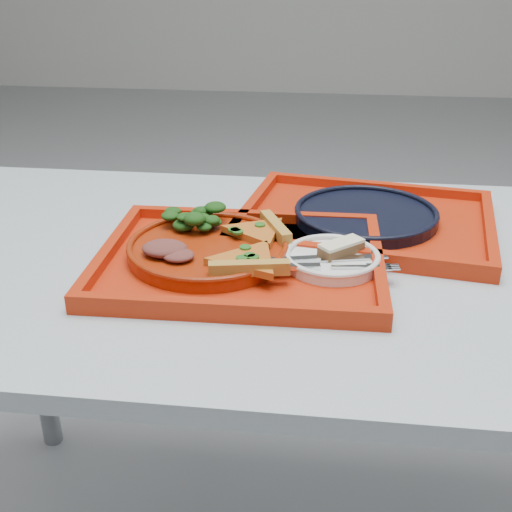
% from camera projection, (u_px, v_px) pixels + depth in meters
% --- Properties ---
extents(table, '(1.60, 0.80, 0.75)m').
position_uv_depth(table, '(328.00, 297.00, 1.09)').
color(table, '#A5B1B9').
rests_on(table, ground).
extents(tray_main, '(0.46, 0.36, 0.01)m').
position_uv_depth(tray_main, '(241.00, 263.00, 1.03)').
color(tray_main, '#B22309').
rests_on(tray_main, table).
extents(tray_far, '(0.50, 0.41, 0.01)m').
position_uv_depth(tray_far, '(365.00, 223.00, 1.18)').
color(tray_far, '#B22309').
rests_on(tray_far, table).
extents(dinner_plate, '(0.26, 0.26, 0.02)m').
position_uv_depth(dinner_plate, '(208.00, 251.00, 1.04)').
color(dinner_plate, maroon).
rests_on(dinner_plate, tray_main).
extents(side_plate, '(0.15, 0.15, 0.01)m').
position_uv_depth(side_plate, '(332.00, 261.00, 1.01)').
color(side_plate, white).
rests_on(side_plate, tray_main).
extents(navy_plate, '(0.26, 0.26, 0.02)m').
position_uv_depth(navy_plate, '(366.00, 216.00, 1.18)').
color(navy_plate, black).
rests_on(navy_plate, tray_far).
extents(pizza_slice_a, '(0.14, 0.15, 0.02)m').
position_uv_depth(pizza_slice_a, '(248.00, 258.00, 0.97)').
color(pizza_slice_a, orange).
rests_on(pizza_slice_a, dinner_plate).
extents(pizza_slice_b, '(0.16, 0.15, 0.02)m').
position_uv_depth(pizza_slice_b, '(258.00, 230.00, 1.07)').
color(pizza_slice_b, orange).
rests_on(pizza_slice_b, dinner_plate).
extents(salad_heap, '(0.09, 0.08, 0.04)m').
position_uv_depth(salad_heap, '(192.00, 215.00, 1.10)').
color(salad_heap, black).
rests_on(salad_heap, dinner_plate).
extents(meat_portion, '(0.07, 0.06, 0.02)m').
position_uv_depth(meat_portion, '(165.00, 248.00, 1.00)').
color(meat_portion, brown).
rests_on(meat_portion, dinner_plate).
extents(dessert_bar, '(0.08, 0.07, 0.02)m').
position_uv_depth(dessert_bar, '(341.00, 248.00, 1.01)').
color(dessert_bar, '#50311A').
rests_on(dessert_bar, side_plate).
extents(knife, '(0.18, 0.06, 0.01)m').
position_uv_depth(knife, '(329.00, 258.00, 1.00)').
color(knife, silver).
rests_on(knife, side_plate).
extents(fork, '(0.19, 0.05, 0.01)m').
position_uv_depth(fork, '(330.00, 266.00, 0.97)').
color(fork, silver).
rests_on(fork, side_plate).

